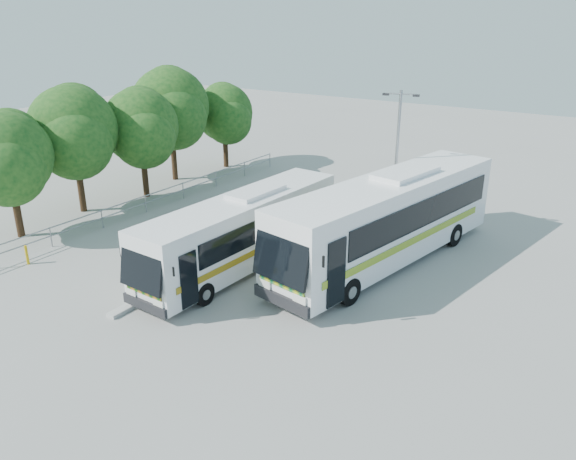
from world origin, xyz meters
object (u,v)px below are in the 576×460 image
Objects in this scene: tree_far_d at (171,107)px; coach_adjacent at (388,218)px; tree_far_a at (8,157)px; tree_far_c at (141,127)px; lamppost at (397,156)px; tree_far_e at (225,113)px; tree_far_b at (74,130)px; coach_main at (243,230)px; bollard at (27,255)px.

tree_far_d is 18.09m from coach_adjacent.
tree_far_c is (0.30, 8.10, 0.19)m from tree_far_a.
coach_adjacent is 4.32m from lamppost.
tree_far_e is at bearing 93.54° from tree_far_c.
tree_far_d is at bearing 107.83° from tree_far_c.
tree_far_a is 0.89× the size of tree_far_b.
tree_far_a is 0.55× the size of coach_main.
coach_adjacent is 15.61× the size of bollard.
tree_far_a is at bearing 151.11° from bollard.
coach_adjacent is 16.00m from bollard.
tree_far_d reaches higher than coach_main.
tree_far_d is at bearing -98.63° from tree_far_e.
lamppost is at bearing 23.18° from tree_far_b.
coach_adjacent is at bearing -14.81° from tree_far_d.
tree_far_e is 16.20m from lamppost.
tree_far_b is 0.61× the size of coach_main.
tree_far_d is 1.04× the size of lamppost.
coach_main is (12.31, -8.51, -3.11)m from tree_far_d.
tree_far_e is 0.84× the size of lamppost.
coach_adjacent is 1.96× the size of lamppost.
lamppost is (14.76, 2.80, -0.36)m from tree_far_c.
tree_far_b is 4.01m from tree_far_c.
bollard is (-8.13, -5.11, -1.26)m from coach_main.
tree_far_d is 14.90m from bollard.
tree_far_c is 16.26m from coach_adjacent.
bollard is at bearing -28.89° from tree_far_a.
tree_far_c reaches higher than bollard.
tree_far_b is at bearing 122.85° from bollard.
tree_far_a is 6.99× the size of bollard.
tree_far_b is 1.07× the size of tree_far_c.
tree_far_c is at bearing 106.78° from bollard.
tree_far_d reaches higher than coach_adjacent.
tree_far_c is 12.38m from coach_main.
bollard is at bearing -147.30° from lamppost.
tree_far_d is at bearing 94.30° from tree_far_a.
tree_far_d reaches higher than tree_far_a.
bollard is (-11.77, -12.72, -3.46)m from lamppost.
lamppost reaches higher than bollard.
tree_far_c is (0.89, 3.90, -0.31)m from tree_far_b.
coach_main is 8.72m from lamppost.
tree_far_a is 4.27m from tree_far_b.
lamppost is 17.68m from bollard.
coach_adjacent is (16.40, 7.23, -2.01)m from tree_far_a.
tree_far_d is (-0.30, 7.60, 0.25)m from tree_far_b.
tree_far_c reaches higher than coach_adjacent.
tree_far_b is at bearing -87.77° from tree_far_d.
tree_far_e is at bearing 81.37° from tree_far_d.
tree_far_c is 15.03m from lamppost.
tree_far_e is (0.39, 12.10, -0.68)m from tree_far_b.
tree_far_c is at bearing -86.46° from tree_far_e.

